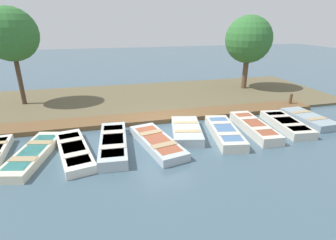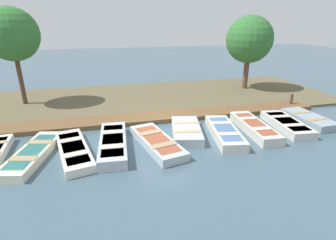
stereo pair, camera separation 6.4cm
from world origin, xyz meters
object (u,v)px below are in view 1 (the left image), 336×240
(rowboat_7, at_px, (254,127))
(park_tree_left, at_px, (249,40))
(rowboat_2, at_px, (74,150))
(rowboat_8, at_px, (286,124))
(rowboat_6, at_px, (224,132))
(park_tree_far_left, at_px, (11,35))
(rowboat_3, at_px, (113,143))
(rowboat_9, at_px, (308,119))
(rowboat_1, at_px, (33,154))
(rowboat_4, at_px, (157,142))
(rowboat_5, at_px, (186,131))
(mooring_post_far, at_px, (290,100))

(rowboat_7, height_order, park_tree_left, park_tree_left)
(rowboat_2, xyz_separation_m, rowboat_8, (-0.30, 9.49, 0.03))
(rowboat_6, distance_m, rowboat_7, 1.57)
(park_tree_far_left, bearing_deg, rowboat_8, 62.20)
(rowboat_2, height_order, rowboat_3, rowboat_3)
(rowboat_6, relative_size, rowboat_9, 1.24)
(rowboat_2, distance_m, rowboat_7, 7.79)
(rowboat_9, distance_m, park_tree_left, 7.48)
(rowboat_3, bearing_deg, rowboat_2, -81.41)
(rowboat_1, xyz_separation_m, rowboat_2, (0.07, 1.43, 0.00))
(rowboat_4, bearing_deg, park_tree_far_left, -150.37)
(rowboat_6, height_order, rowboat_9, rowboat_6)
(rowboat_4, xyz_separation_m, rowboat_5, (-0.75, 1.49, 0.03))
(rowboat_6, distance_m, park_tree_far_left, 12.39)
(rowboat_5, xyz_separation_m, park_tree_far_left, (-6.38, -7.97, 3.83))
(rowboat_4, relative_size, park_tree_left, 0.69)
(rowboat_3, bearing_deg, mooring_post_far, 109.09)
(rowboat_3, height_order, rowboat_5, rowboat_3)
(rowboat_1, distance_m, park_tree_far_left, 8.18)
(rowboat_4, bearing_deg, rowboat_3, -109.63)
(rowboat_1, bearing_deg, park_tree_far_left, -151.39)
(rowboat_3, distance_m, park_tree_left, 12.60)
(rowboat_1, relative_size, park_tree_left, 0.69)
(rowboat_4, bearing_deg, park_tree_left, 120.03)
(rowboat_2, bearing_deg, rowboat_4, 75.74)
(rowboat_1, bearing_deg, rowboat_6, 103.78)
(rowboat_8, distance_m, park_tree_far_left, 14.95)
(rowboat_4, bearing_deg, rowboat_7, 81.78)
(rowboat_1, height_order, rowboat_2, same)
(rowboat_1, height_order, park_tree_far_left, park_tree_far_left)
(rowboat_8, height_order, park_tree_far_left, park_tree_far_left)
(rowboat_1, relative_size, rowboat_8, 1.14)
(rowboat_1, xyz_separation_m, rowboat_4, (0.16, 4.62, 0.01))
(rowboat_8, distance_m, park_tree_left, 7.99)
(rowboat_4, height_order, rowboat_7, rowboat_7)
(rowboat_2, relative_size, rowboat_7, 1.05)
(park_tree_left, bearing_deg, mooring_post_far, 6.71)
(rowboat_4, relative_size, rowboat_8, 1.14)
(rowboat_2, bearing_deg, mooring_post_far, 91.35)
(rowboat_1, xyz_separation_m, rowboat_6, (-0.01, 7.66, 0.05))
(rowboat_2, relative_size, mooring_post_far, 4.35)
(rowboat_7, bearing_deg, rowboat_4, -81.35)
(park_tree_left, bearing_deg, rowboat_9, -1.90)
(rowboat_7, relative_size, mooring_post_far, 4.14)
(rowboat_1, bearing_deg, rowboat_5, 109.20)
(park_tree_far_left, bearing_deg, rowboat_1, 14.93)
(rowboat_9, bearing_deg, park_tree_far_left, -115.83)
(park_tree_far_left, relative_size, park_tree_left, 1.07)
(rowboat_3, bearing_deg, rowboat_7, 95.03)
(rowboat_5, distance_m, rowboat_9, 6.35)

